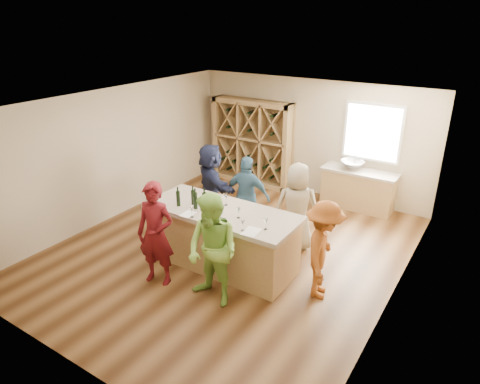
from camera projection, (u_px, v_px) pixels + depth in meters
The scene contains 34 objects.
floor at pixel (230, 252), 8.24m from camera, with size 6.00×7.00×0.10m, color brown.
ceiling at pixel (228, 101), 7.12m from camera, with size 6.00×7.00×0.10m, color white.
wall_back at pixel (311, 137), 10.43m from camera, with size 6.00×0.10×2.80m, color tan.
wall_front at pixel (57, 276), 4.93m from camera, with size 6.00×0.10×2.80m, color tan.
wall_left at pixel (112, 154), 9.21m from camera, with size 0.10×7.00×2.80m, color tan.
wall_right at pixel (404, 223), 6.16m from camera, with size 0.10×7.00×2.80m, color tan.
window_frame at pixel (373, 132), 9.49m from camera, with size 1.30×0.06×1.30m, color white.
window_pane at pixel (372, 133), 9.46m from camera, with size 1.18×0.01×1.18m, color white.
wine_rack at pixel (252, 142), 11.08m from camera, with size 2.20×0.45×2.20m, color #A07E4C.
back_counter_base at pixel (358, 190), 9.84m from camera, with size 1.60×0.58×0.86m, color #A07E4C.
back_counter_top at pixel (360, 172), 9.66m from camera, with size 1.70×0.62×0.06m, color #AA9D8B.
sink at pixel (352, 165), 9.71m from camera, with size 0.54×0.54×0.19m, color silver.
faucet at pixel (355, 160), 9.83m from camera, with size 0.02×0.02×0.30m, color silver.
tasting_counter_base at pixel (222, 239), 7.56m from camera, with size 2.60×1.00×1.00m, color #A07E4C.
tasting_counter_top at pixel (222, 212), 7.35m from camera, with size 2.72×1.12×0.08m, color #AA9D8B.
wine_bottle_b at pixel (178, 199), 7.44m from camera, with size 0.07×0.07×0.28m, color black.
wine_bottle_c at pixel (193, 197), 7.50m from camera, with size 0.07×0.07×0.27m, color black.
wine_bottle_d at pixel (195, 201), 7.33m from camera, with size 0.07×0.07×0.29m, color black.
wine_bottle_e at pixel (205, 202), 7.27m from camera, with size 0.08×0.08×0.32m, color black.
wine_glass_a at pixel (192, 212), 7.04m from camera, with size 0.07×0.07×0.18m, color white.
wine_glass_b at pixel (214, 217), 6.86m from camera, with size 0.07×0.07×0.20m, color white.
wine_glass_c at pixel (243, 226), 6.60m from camera, with size 0.06×0.06×0.17m, color white.
wine_glass_d at pixel (238, 213), 7.01m from camera, with size 0.07×0.07×0.18m, color white.
wine_glass_e at pixel (266, 224), 6.64m from camera, with size 0.07×0.07×0.18m, color white.
tasting_menu_a at pixel (188, 214), 7.18m from camera, with size 0.20×0.27×0.00m, color white.
tasting_menu_b at pixel (218, 221), 6.94m from camera, with size 0.20×0.27×0.00m, color white.
tasting_menu_c at pixel (251, 232), 6.60m from camera, with size 0.24×0.32×0.00m, color white.
person_near_left at pixel (156, 234), 6.93m from camera, with size 0.65×0.47×1.78m, color #590F14.
person_near_right at pixel (213, 251), 6.43m from camera, with size 0.88×0.48×1.80m, color #8CC64C.
person_server at pixel (323, 250), 6.61m from camera, with size 1.05×0.49×1.62m, color #994C19.
person_far_mid at pixel (247, 196), 8.55m from camera, with size 0.96×0.49×1.64m, color #335972.
person_far_right at pixel (297, 207), 7.97m from camera, with size 0.83×0.54×1.70m, color gray.
person_far_left at pixel (211, 183), 9.07m from camera, with size 1.60×0.58×1.73m, color #191E38.
wine_glass_f at pixel (226, 200), 7.48m from camera, with size 0.07×0.07×0.18m, color white.
Camera 1 is at (4.04, -5.91, 4.20)m, focal length 32.00 mm.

